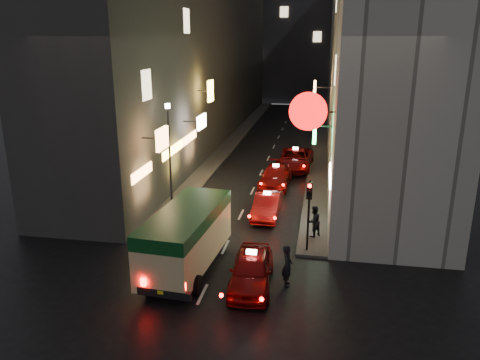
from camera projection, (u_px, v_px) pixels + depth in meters
The scene contains 15 objects.
ground at pixel (171, 358), 15.14m from camera, with size 120.00×120.00×0.00m, color black.
building_left at pixel (198, 47), 45.84m from camera, with size 7.39×52.00×18.00m.
building_right at pixel (366, 48), 43.15m from camera, with size 8.27×52.00×18.00m.
building_far at pixel (299, 30), 74.04m from camera, with size 30.00×10.00×22.00m, color #35353A.
sidewalk_left at pixel (236, 138), 47.83m from camera, with size 1.50×52.00×0.15m, color #41403D.
sidewalk_right at pixel (320, 141), 46.40m from camera, with size 1.50×52.00×0.15m, color #41403D.
minibus at pixel (187, 232), 20.52m from camera, with size 2.74×6.61×2.78m.
taxi_near at pixel (251, 267), 19.32m from camera, with size 2.46×5.41×1.86m.
taxi_second at pixel (267, 204), 26.91m from camera, with size 2.05×4.90×1.72m.
taxi_third at pixel (276, 175), 32.43m from camera, with size 2.30×5.20×1.80m.
taxi_far at pixel (295, 157), 36.75m from camera, with size 2.58×5.76×1.97m.
pedestrian_crossing at pixel (287, 263), 19.30m from camera, with size 0.67×0.43×2.03m, color black.
pedestrian_sidewalk at pixel (314, 219), 23.78m from camera, with size 0.70×0.44×1.85m, color black.
traffic_light at pixel (309, 201), 21.65m from camera, with size 0.26×0.43×3.50m.
lamp_post at pixel (170, 150), 26.99m from camera, with size 0.28×0.28×6.22m.
Camera 1 is at (4.43, -12.19, 9.96)m, focal length 35.00 mm.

